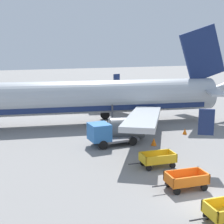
{
  "coord_description": "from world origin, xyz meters",
  "views": [
    {
      "loc": [
        -11.09,
        -14.25,
        8.78
      ],
      "look_at": [
        -0.7,
        12.76,
        2.8
      ],
      "focal_mm": 51.39,
      "sensor_mm": 36.0,
      "label": 1
    }
  ],
  "objects_px": {
    "service_truck_beside_carts": "(104,134)",
    "baggage_cart_third_in_row": "(186,180)",
    "airplane": "(96,98)",
    "baggage_cart_fourth_in_row": "(158,159)",
    "traffic_cone_near_plane": "(185,131)",
    "traffic_cone_mid_apron": "(154,142)"
  },
  "relations": [
    {
      "from": "service_truck_beside_carts",
      "to": "baggage_cart_third_in_row",
      "type": "bearing_deg",
      "value": -80.02
    },
    {
      "from": "airplane",
      "to": "service_truck_beside_carts",
      "type": "xyz_separation_m",
      "value": [
        -1.86,
        -8.1,
        -1.95
      ]
    },
    {
      "from": "baggage_cart_fourth_in_row",
      "to": "service_truck_beside_carts",
      "type": "xyz_separation_m",
      "value": [
        -1.95,
        6.18,
        0.5
      ]
    },
    {
      "from": "traffic_cone_near_plane",
      "to": "service_truck_beside_carts",
      "type": "bearing_deg",
      "value": -175.39
    },
    {
      "from": "baggage_cart_third_in_row",
      "to": "traffic_cone_mid_apron",
      "type": "xyz_separation_m",
      "value": [
        2.42,
        8.67,
        -0.26
      ]
    },
    {
      "from": "baggage_cart_fourth_in_row",
      "to": "traffic_cone_near_plane",
      "type": "bearing_deg",
      "value": 44.72
    },
    {
      "from": "airplane",
      "to": "traffic_cone_mid_apron",
      "type": "bearing_deg",
      "value": -76.25
    },
    {
      "from": "airplane",
      "to": "baggage_cart_fourth_in_row",
      "type": "distance_m",
      "value": 14.49
    },
    {
      "from": "baggage_cart_third_in_row",
      "to": "traffic_cone_mid_apron",
      "type": "height_order",
      "value": "baggage_cart_third_in_row"
    },
    {
      "from": "baggage_cart_fourth_in_row",
      "to": "service_truck_beside_carts",
      "type": "bearing_deg",
      "value": 107.49
    },
    {
      "from": "baggage_cart_third_in_row",
      "to": "traffic_cone_near_plane",
      "type": "xyz_separation_m",
      "value": [
        7.13,
        10.84,
        -0.3
      ]
    },
    {
      "from": "airplane",
      "to": "service_truck_beside_carts",
      "type": "bearing_deg",
      "value": -102.93
    },
    {
      "from": "traffic_cone_near_plane",
      "to": "baggage_cart_fourth_in_row",
      "type": "bearing_deg",
      "value": -135.28
    },
    {
      "from": "service_truck_beside_carts",
      "to": "traffic_cone_mid_apron",
      "type": "relative_size",
      "value": 6.45
    },
    {
      "from": "baggage_cart_third_in_row",
      "to": "traffic_cone_near_plane",
      "type": "distance_m",
      "value": 12.98
    },
    {
      "from": "service_truck_beside_carts",
      "to": "traffic_cone_mid_apron",
      "type": "xyz_separation_m",
      "value": [
        4.2,
        -1.46,
        -0.75
      ]
    },
    {
      "from": "traffic_cone_near_plane",
      "to": "airplane",
      "type": "bearing_deg",
      "value": 133.71
    },
    {
      "from": "baggage_cart_fourth_in_row",
      "to": "service_truck_beside_carts",
      "type": "height_order",
      "value": "service_truck_beside_carts"
    },
    {
      "from": "airplane",
      "to": "baggage_cart_fourth_in_row",
      "type": "height_order",
      "value": "airplane"
    },
    {
      "from": "service_truck_beside_carts",
      "to": "traffic_cone_near_plane",
      "type": "relative_size",
      "value": 7.38
    },
    {
      "from": "airplane",
      "to": "traffic_cone_near_plane",
      "type": "distance_m",
      "value": 10.57
    },
    {
      "from": "service_truck_beside_carts",
      "to": "traffic_cone_mid_apron",
      "type": "distance_m",
      "value": 4.51
    }
  ]
}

